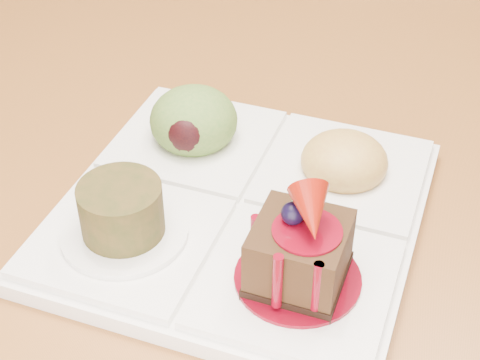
# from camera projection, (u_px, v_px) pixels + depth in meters

# --- Properties ---
(ground) EXTENTS (6.00, 6.00, 0.00)m
(ground) POSITION_uv_depth(u_px,v_px,m) (348.00, 276.00, 1.50)
(ground) COLOR #4F2816
(sampler_plate) EXTENTS (0.27, 0.27, 0.09)m
(sampler_plate) POSITION_uv_depth(u_px,v_px,m) (240.00, 195.00, 0.50)
(sampler_plate) COLOR white
(sampler_plate) RESTS_ON dining_table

